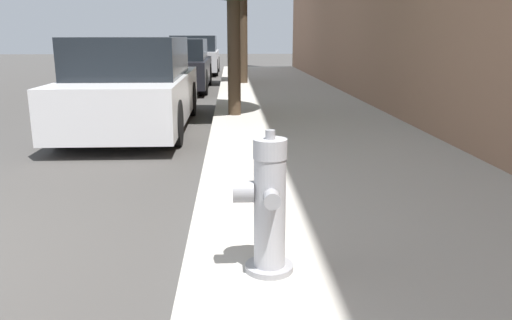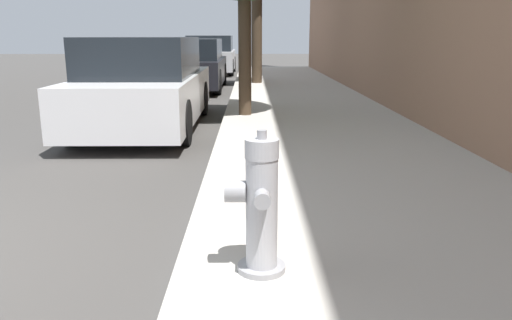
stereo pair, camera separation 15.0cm
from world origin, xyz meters
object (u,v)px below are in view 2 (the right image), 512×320
at_px(fire_hydrant, 260,207).
at_px(parked_car_near, 146,86).
at_px(parked_car_mid, 191,65).
at_px(parked_car_far, 211,56).

bearing_deg(fire_hydrant, parked_car_near, 107.88).
xyz_separation_m(parked_car_mid, parked_car_far, (0.08, 6.07, 0.03)).
bearing_deg(parked_car_near, fire_hydrant, -72.12).
height_order(parked_car_near, parked_car_mid, parked_car_near).
bearing_deg(parked_car_far, fire_hydrant, -84.71).
height_order(fire_hydrant, parked_car_mid, parked_car_mid).
bearing_deg(parked_car_near, parked_car_mid, 89.62).
xyz_separation_m(parked_car_near, parked_car_far, (0.12, 12.17, 0.01)).
distance_m(fire_hydrant, parked_car_far, 17.68).
relative_size(fire_hydrant, parked_car_mid, 0.20).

